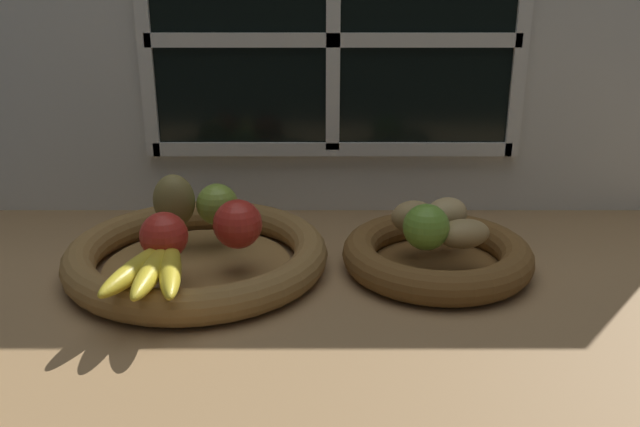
{
  "coord_description": "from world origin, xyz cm",
  "views": [
    {
      "loc": [
        -2.22,
        -89.97,
        42.52
      ],
      "look_at": [
        -2.66,
        2.13,
        8.94
      ],
      "focal_mm": 37.93,
      "sensor_mm": 36.0,
      "label": 1
    }
  ],
  "objects_px": {
    "banana_bunch_front": "(158,267)",
    "potato_back": "(450,214)",
    "potato_small": "(467,234)",
    "potato_oblong": "(416,217)",
    "apple_red_right": "(241,224)",
    "pear_brown": "(177,201)",
    "lime_near": "(429,227)",
    "fruit_bowl_right": "(440,256)",
    "apple_green_back": "(220,204)",
    "apple_red_front": "(167,236)",
    "fruit_bowl_left": "(200,255)"
  },
  "relations": [
    {
      "from": "potato_back",
      "to": "apple_red_right",
      "type": "bearing_deg",
      "value": -166.95
    },
    {
      "from": "pear_brown",
      "to": "banana_bunch_front",
      "type": "height_order",
      "value": "pear_brown"
    },
    {
      "from": "lime_near",
      "to": "potato_small",
      "type": "bearing_deg",
      "value": 6.67
    },
    {
      "from": "apple_green_back",
      "to": "potato_oblong",
      "type": "xyz_separation_m",
      "value": [
        0.3,
        -0.04,
        -0.01
      ]
    },
    {
      "from": "banana_bunch_front",
      "to": "fruit_bowl_left",
      "type": "bearing_deg",
      "value": 77.18
    },
    {
      "from": "fruit_bowl_left",
      "to": "apple_green_back",
      "type": "xyz_separation_m",
      "value": [
        0.02,
        0.06,
        0.06
      ]
    },
    {
      "from": "apple_green_back",
      "to": "banana_bunch_front",
      "type": "bearing_deg",
      "value": -105.44
    },
    {
      "from": "apple_red_front",
      "to": "potato_back",
      "type": "xyz_separation_m",
      "value": [
        0.4,
        0.11,
        -0.01
      ]
    },
    {
      "from": "banana_bunch_front",
      "to": "potato_oblong",
      "type": "height_order",
      "value": "potato_oblong"
    },
    {
      "from": "fruit_bowl_right",
      "to": "apple_red_front",
      "type": "bearing_deg",
      "value": -169.8
    },
    {
      "from": "apple_green_back",
      "to": "potato_back",
      "type": "xyz_separation_m",
      "value": [
        0.35,
        -0.02,
        -0.01
      ]
    },
    {
      "from": "banana_bunch_front",
      "to": "potato_back",
      "type": "distance_m",
      "value": 0.44
    },
    {
      "from": "fruit_bowl_right",
      "to": "potato_oblong",
      "type": "bearing_deg",
      "value": 142.13
    },
    {
      "from": "apple_red_front",
      "to": "potato_small",
      "type": "bearing_deg",
      "value": 5.4
    },
    {
      "from": "potato_oblong",
      "to": "potato_back",
      "type": "bearing_deg",
      "value": 15.95
    },
    {
      "from": "pear_brown",
      "to": "fruit_bowl_right",
      "type": "bearing_deg",
      "value": -7.69
    },
    {
      "from": "fruit_bowl_right",
      "to": "banana_bunch_front",
      "type": "bearing_deg",
      "value": -161.22
    },
    {
      "from": "potato_small",
      "to": "apple_green_back",
      "type": "bearing_deg",
      "value": 165.66
    },
    {
      "from": "banana_bunch_front",
      "to": "potato_back",
      "type": "relative_size",
      "value": 2.7
    },
    {
      "from": "potato_small",
      "to": "potato_back",
      "type": "relative_size",
      "value": 1.15
    },
    {
      "from": "potato_small",
      "to": "potato_oblong",
      "type": "distance_m",
      "value": 0.09
    },
    {
      "from": "apple_green_back",
      "to": "fruit_bowl_right",
      "type": "bearing_deg",
      "value": -10.65
    },
    {
      "from": "fruit_bowl_right",
      "to": "fruit_bowl_left",
      "type": "bearing_deg",
      "value": 180.0
    },
    {
      "from": "lime_near",
      "to": "fruit_bowl_right",
      "type": "bearing_deg",
      "value": 56.31
    },
    {
      "from": "potato_small",
      "to": "potato_oblong",
      "type": "height_order",
      "value": "potato_oblong"
    },
    {
      "from": "potato_back",
      "to": "pear_brown",
      "type": "bearing_deg",
      "value": 178.34
    },
    {
      "from": "fruit_bowl_right",
      "to": "apple_green_back",
      "type": "relative_size",
      "value": 4.36
    },
    {
      "from": "banana_bunch_front",
      "to": "apple_red_front",
      "type": "bearing_deg",
      "value": 90.08
    },
    {
      "from": "apple_red_right",
      "to": "apple_green_back",
      "type": "bearing_deg",
      "value": 114.54
    },
    {
      "from": "apple_green_back",
      "to": "potato_back",
      "type": "height_order",
      "value": "apple_green_back"
    },
    {
      "from": "fruit_bowl_right",
      "to": "apple_red_right",
      "type": "height_order",
      "value": "apple_red_right"
    },
    {
      "from": "pear_brown",
      "to": "lime_near",
      "type": "height_order",
      "value": "pear_brown"
    },
    {
      "from": "pear_brown",
      "to": "potato_back",
      "type": "relative_size",
      "value": 1.21
    },
    {
      "from": "apple_red_front",
      "to": "banana_bunch_front",
      "type": "bearing_deg",
      "value": -89.92
    },
    {
      "from": "fruit_bowl_left",
      "to": "apple_red_right",
      "type": "relative_size",
      "value": 5.53
    },
    {
      "from": "fruit_bowl_right",
      "to": "banana_bunch_front",
      "type": "xyz_separation_m",
      "value": [
        -0.39,
        -0.13,
        0.04
      ]
    },
    {
      "from": "pear_brown",
      "to": "lime_near",
      "type": "distance_m",
      "value": 0.38
    },
    {
      "from": "banana_bunch_front",
      "to": "apple_red_right",
      "type": "bearing_deg",
      "value": 46.52
    },
    {
      "from": "apple_red_front",
      "to": "apple_red_right",
      "type": "bearing_deg",
      "value": 22.3
    },
    {
      "from": "apple_red_right",
      "to": "potato_back",
      "type": "relative_size",
      "value": 1.03
    },
    {
      "from": "fruit_bowl_right",
      "to": "potato_oblong",
      "type": "distance_m",
      "value": 0.07
    },
    {
      "from": "apple_red_right",
      "to": "apple_green_back",
      "type": "distance_m",
      "value": 0.1
    },
    {
      "from": "fruit_bowl_right",
      "to": "potato_back",
      "type": "height_order",
      "value": "potato_back"
    },
    {
      "from": "apple_red_right",
      "to": "apple_green_back",
      "type": "xyz_separation_m",
      "value": [
        -0.04,
        0.09,
        -0.0
      ]
    },
    {
      "from": "fruit_bowl_left",
      "to": "pear_brown",
      "type": "xyz_separation_m",
      "value": [
        -0.04,
        0.05,
        0.07
      ]
    },
    {
      "from": "apple_red_front",
      "to": "potato_oblong",
      "type": "xyz_separation_m",
      "value": [
        0.35,
        0.1,
        -0.01
      ]
    },
    {
      "from": "potato_back",
      "to": "lime_near",
      "type": "relative_size",
      "value": 1.03
    },
    {
      "from": "apple_red_right",
      "to": "potato_back",
      "type": "distance_m",
      "value": 0.32
    },
    {
      "from": "potato_back",
      "to": "banana_bunch_front",
      "type": "bearing_deg",
      "value": -156.9
    },
    {
      "from": "fruit_bowl_left",
      "to": "apple_green_back",
      "type": "bearing_deg",
      "value": 69.27
    }
  ]
}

